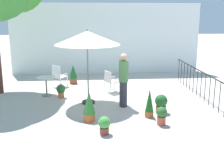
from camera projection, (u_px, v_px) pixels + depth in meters
name	position (u px, v px, depth m)	size (l,w,h in m)	color
ground_plane	(113.00, 100.00, 9.72)	(60.00, 60.00, 0.00)	beige
villa_facade	(106.00, 39.00, 13.84)	(9.58, 0.30, 3.55)	white
terrace_railing	(201.00, 80.00, 9.80)	(0.03, 5.51, 1.01)	black
patio_umbrella_0	(87.00, 38.00, 8.93)	(2.18, 2.18, 2.55)	#2D2D2D
cafe_table_0	(46.00, 83.00, 10.18)	(0.69, 0.69, 0.73)	white
patio_chair_0	(111.00, 80.00, 10.59)	(0.64, 0.65, 0.87)	silver
patio_chair_1	(58.00, 75.00, 11.36)	(0.67, 0.66, 0.93)	white
potted_plant_0	(162.00, 115.00, 7.56)	(0.31, 0.31, 0.53)	#C0523B
potted_plant_1	(161.00, 103.00, 8.47)	(0.39, 0.39, 0.59)	#BB563B
potted_plant_2	(149.00, 103.00, 8.10)	(0.26, 0.26, 0.87)	#A1572E
potted_plant_3	(89.00, 106.00, 7.78)	(0.36, 0.36, 0.90)	#C05C2E
potted_plant_4	(73.00, 74.00, 11.95)	(0.36, 0.36, 0.84)	brown
potted_plant_5	(61.00, 90.00, 9.97)	(0.33, 0.33, 0.51)	#BE643C
potted_plant_6	(104.00, 125.00, 6.97)	(0.32, 0.32, 0.48)	brown
standing_person	(123.00, 79.00, 8.89)	(0.45, 0.45, 1.79)	#33333D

